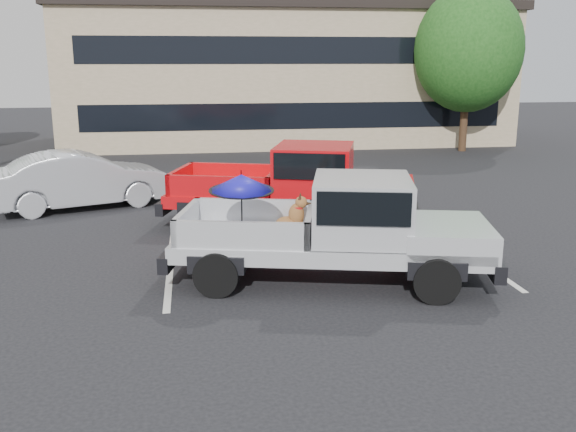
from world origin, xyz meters
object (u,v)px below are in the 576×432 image
red_pickup (306,183)px  silver_sedan (81,180)px  tree_right (468,50)px  silver_pickup (348,224)px  tree_back (351,48)px

red_pickup → silver_sedan: bearing=169.6°
silver_sedan → tree_right: bearing=-79.2°
tree_right → silver_pickup: (-8.87, -15.48, -3.16)m
tree_right → red_pickup: tree_right is taller
tree_back → silver_pickup: (-5.87, -23.48, -3.36)m
silver_sedan → silver_pickup: bearing=-160.9°
tree_right → red_pickup: bearing=-127.5°
silver_pickup → red_pickup: size_ratio=0.96×
red_pickup → silver_sedan: (-5.52, 2.90, -0.31)m
tree_back → silver_pickup: bearing=-104.0°
red_pickup → tree_back: bearing=90.5°
tree_right → red_pickup: 14.97m
tree_right → silver_sedan: (-14.43, -8.72, -3.46)m
tree_right → silver_sedan: 17.21m
silver_pickup → red_pickup: (-0.04, 3.86, 0.01)m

